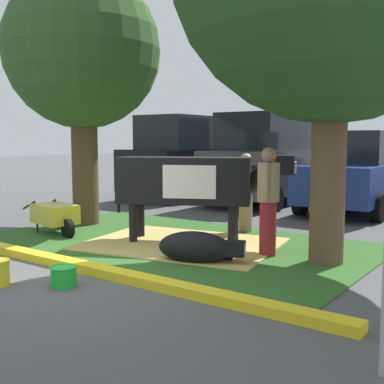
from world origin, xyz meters
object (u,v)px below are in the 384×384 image
object	(u,v)px
shade_tree_left	(82,52)
bucket_green	(64,276)
person_handler	(268,198)
suv_black	(187,157)
cow_holstein	(190,181)
sedan_blue	(357,172)
calf_lying	(197,248)
wheelbarrow	(55,215)
suv_dark_grey	(267,159)
person_visitor_near	(246,191)

from	to	relation	value
shade_tree_left	bucket_green	world-z (taller)	shade_tree_left
person_handler	suv_black	xyz separation A→B (m)	(-5.74, 5.64, 0.35)
bucket_green	suv_black	bearing A→B (deg)	117.32
cow_holstein	sedan_blue	bearing A→B (deg)	78.42
person_handler	suv_black	size ratio (longest dim) A/B	0.37
calf_lying	wheelbarrow	bearing A→B (deg)	176.65
suv_black	sedan_blue	xyz separation A→B (m)	(5.32, 0.02, -0.29)
suv_black	calf_lying	bearing A→B (deg)	-52.49
cow_holstein	bucket_green	bearing A→B (deg)	-85.58
suv_dark_grey	suv_black	bearing A→B (deg)	-177.00
shade_tree_left	suv_black	world-z (taller)	shade_tree_left
wheelbarrow	suv_black	size ratio (longest dim) A/B	0.35
suv_dark_grey	sedan_blue	world-z (taller)	suv_dark_grey
suv_black	bucket_green	bearing A→B (deg)	-62.68
wheelbarrow	suv_black	world-z (taller)	suv_black
bucket_green	suv_dark_grey	world-z (taller)	suv_dark_grey
suv_black	suv_dark_grey	world-z (taller)	same
sedan_blue	calf_lying	bearing A→B (deg)	-91.85
person_visitor_near	suv_black	xyz separation A→B (m)	(-4.48, 4.13, 0.44)
calf_lying	suv_dark_grey	size ratio (longest dim) A/B	0.29
shade_tree_left	cow_holstein	distance (m)	3.85
person_handler	bucket_green	distance (m)	3.27
person_visitor_near	suv_black	bearing A→B (deg)	137.34
suv_black	sedan_blue	bearing A→B (deg)	0.23
calf_lying	person_handler	xyz separation A→B (m)	(0.63, 1.00, 0.68)
sedan_blue	suv_dark_grey	bearing A→B (deg)	177.29
shade_tree_left	sedan_blue	xyz separation A→B (m)	(4.06, 5.35, -2.62)
person_visitor_near	suv_black	size ratio (longest dim) A/B	0.33
person_handler	suv_black	world-z (taller)	suv_black
sedan_blue	shade_tree_left	bearing A→B (deg)	-127.20
cow_holstein	calf_lying	size ratio (longest dim) A/B	2.22
shade_tree_left	wheelbarrow	bearing A→B (deg)	-70.93
person_handler	suv_black	bearing A→B (deg)	135.46
shade_tree_left	suv_dark_grey	bearing A→B (deg)	74.82
calf_lying	suv_dark_grey	world-z (taller)	suv_dark_grey
cow_holstein	suv_dark_grey	xyz separation A→B (m)	(-1.44, 5.69, 0.17)
calf_lying	suv_dark_grey	bearing A→B (deg)	109.18
calf_lying	person_handler	world-z (taller)	person_handler
bucket_green	suv_dark_grey	xyz separation A→B (m)	(-1.67, 8.68, 1.13)
shade_tree_left	wheelbarrow	world-z (taller)	shade_tree_left
wheelbarrow	sedan_blue	xyz separation A→B (m)	(3.68, 6.46, 0.60)
person_handler	suv_dark_grey	distance (m)	6.53
person_visitor_near	wheelbarrow	world-z (taller)	person_visitor_near
calf_lying	shade_tree_left	bearing A→B (deg)	161.11
shade_tree_left	suv_black	distance (m)	5.95
person_handler	suv_dark_grey	size ratio (longest dim) A/B	0.37
cow_holstein	person_visitor_near	xyz separation A→B (m)	(0.30, 1.42, -0.27)
person_visitor_near	sedan_blue	distance (m)	4.23
cow_holstein	bucket_green	world-z (taller)	cow_holstein
shade_tree_left	suv_black	bearing A→B (deg)	103.25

